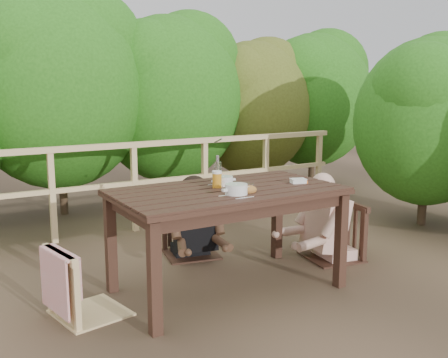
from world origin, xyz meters
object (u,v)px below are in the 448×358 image
bread_roll (249,190)px  chair_left (88,249)px  tumbler (250,188)px  butter_tub (298,182)px  soup_near (236,190)px  beer_glass (217,180)px  chair_right (333,207)px  table (227,240)px  chair_far (191,205)px  woman (190,193)px  soup_far (224,181)px  diner_right (336,188)px  bottle (218,171)px

bread_roll → chair_left: bearing=164.1°
tumbler → butter_tub: 0.53m
soup_near → beer_glass: beer_glass is taller
chair_left → chair_right: 2.34m
table → chair_far: size_ratio=1.78×
woman → soup_far: (-0.09, -0.78, 0.25)m
woman → diner_right: size_ratio=0.89×
woman → soup_near: woman is taller
chair_far → tumbler: 1.14m
chair_far → soup_far: (-0.09, -0.76, 0.36)m
woman → bread_roll: size_ratio=10.15×
table → diner_right: (1.28, 0.13, 0.28)m
soup_near → soup_far: soup_near is taller
bottle → tumbler: 0.36m
chair_left → bottle: (1.10, 0.06, 0.46)m
woman → beer_glass: woman is taller
soup_near → tumbler: bearing=18.5°
table → butter_tub: bearing=-10.1°
diner_right → butter_tub: 0.72m
woman → bottle: size_ratio=4.73×
chair_far → beer_glass: 0.94m
bottle → tumbler: size_ratio=3.44×
soup_far → bottle: 0.10m
diner_right → bread_roll: diner_right is taller
bottle → tumbler: bottle is taller
bread_roll → tumbler: tumbler is taller
chair_right → woman: woman is taller
soup_far → table: bearing=-110.0°
table → bread_roll: size_ratio=14.66×
chair_right → bottle: (-1.24, 0.03, 0.44)m
chair_left → diner_right: diner_right is taller
chair_left → soup_near: size_ratio=3.45×
woman → bottle: woman is taller
chair_right → tumbler: 1.24m
chair_left → chair_far: bearing=-67.5°
bread_roll → soup_near: bearing=-177.5°
soup_far → soup_near: bearing=-106.8°
soup_far → bottle: (-0.04, 0.02, 0.09)m
chair_right → diner_right: bearing=99.8°
chair_far → bread_roll: bearing=-82.4°
soup_near → bread_roll: (0.12, 0.01, -0.01)m
tumbler → butter_tub: tumbler is taller
woman → soup_near: bearing=91.8°
chair_far → tumbler: chair_far is taller
beer_glass → tumbler: (0.15, -0.25, -0.04)m
soup_far → bread_roll: bearing=-88.8°
table → diner_right: size_ratio=1.29×
woman → soup_near: 1.20m
bottle → butter_tub: size_ratio=2.07×
soup_near → beer_glass: 0.30m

